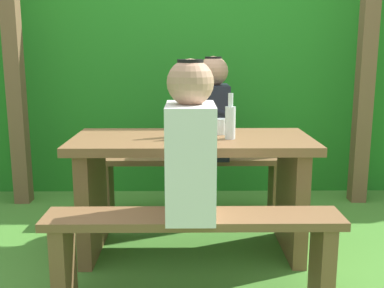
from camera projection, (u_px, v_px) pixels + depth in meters
name	position (u px, v px, depth m)	size (l,w,h in m)	color
ground_plane	(192.00, 251.00, 2.82)	(12.00, 12.00, 0.00)	#45812E
hedge_backdrop	(190.00, 78.00, 4.28)	(6.40, 0.90, 1.93)	#21761E
pergola_post_left	(14.00, 60.00, 3.52)	(0.12, 0.12, 2.28)	brown
pergola_post_right	(366.00, 60.00, 3.54)	(0.12, 0.12, 2.28)	brown
picnic_table	(192.00, 174.00, 2.72)	(1.40, 0.64, 0.71)	brown
bench_near	(193.00, 241.00, 2.16)	(1.40, 0.24, 0.46)	brown
bench_far	(191.00, 174.00, 3.34)	(1.40, 0.24, 0.46)	brown
person_white_shirt	(190.00, 145.00, 2.07)	(0.25, 0.35, 0.72)	white
person_black_coat	(213.00, 112.00, 3.25)	(0.25, 0.35, 0.72)	black
drinking_glass	(220.00, 126.00, 2.76)	(0.08, 0.08, 0.09)	silver
bottle_left	(230.00, 121.00, 2.60)	(0.06, 0.06, 0.26)	silver
bottle_right	(179.00, 119.00, 2.67)	(0.06, 0.06, 0.25)	silver
bottle_center	(192.00, 124.00, 2.62)	(0.06, 0.06, 0.21)	silver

